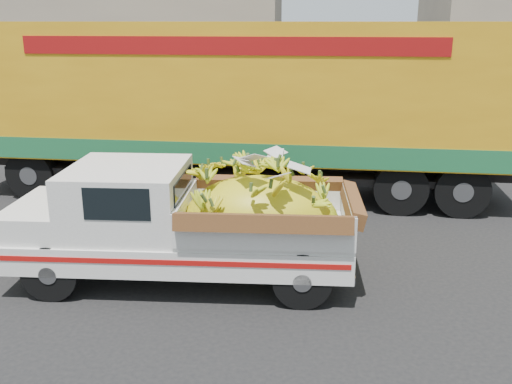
{
  "coord_description": "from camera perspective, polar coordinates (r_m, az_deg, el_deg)",
  "views": [
    {
      "loc": [
        1.99,
        -8.34,
        3.8
      ],
      "look_at": [
        1.3,
        0.2,
        1.23
      ],
      "focal_mm": 40.0,
      "sensor_mm": 36.0,
      "label": 1
    }
  ],
  "objects": [
    {
      "name": "curb",
      "position": [
        15.55,
        -2.84,
        2.81
      ],
      "size": [
        60.0,
        0.25,
        0.15
      ],
      "primitive_type": "cube",
      "color": "gray",
      "rests_on": "ground"
    },
    {
      "name": "sidewalk",
      "position": [
        17.59,
        -1.96,
        4.43
      ],
      "size": [
        60.0,
        4.0,
        0.14
      ],
      "primitive_type": "cube",
      "color": "gray",
      "rests_on": "ground"
    },
    {
      "name": "ground",
      "position": [
        9.38,
        -8.08,
        -7.4
      ],
      "size": [
        100.0,
        100.0,
        0.0
      ],
      "primitive_type": "plane",
      "color": "black",
      "rests_on": "ground"
    },
    {
      "name": "semi_trailer",
      "position": [
        12.7,
        -1.63,
        9.09
      ],
      "size": [
        12.04,
        3.19,
        3.8
      ],
      "rotation": [
        0.0,
        0.0,
        -0.06
      ],
      "color": "black",
      "rests_on": "ground"
    },
    {
      "name": "pickup_truck",
      "position": [
        8.54,
        -4.93,
        -2.89
      ],
      "size": [
        5.08,
        1.93,
        1.77
      ],
      "rotation": [
        0.0,
        0.0,
        0.01
      ],
      "color": "black",
      "rests_on": "ground"
    },
    {
      "name": "building_left",
      "position": [
        25.08,
        -19.33,
        12.82
      ],
      "size": [
        18.0,
        6.0,
        5.0
      ],
      "primitive_type": "cube",
      "color": "gray",
      "rests_on": "ground"
    }
  ]
}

